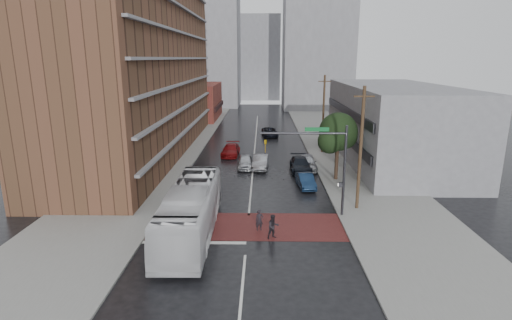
{
  "coord_description": "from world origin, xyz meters",
  "views": [
    {
      "loc": [
        1.06,
        -26.78,
        12.05
      ],
      "look_at": [
        0.51,
        6.52,
        3.5
      ],
      "focal_mm": 28.0,
      "sensor_mm": 36.0,
      "label": 1
    }
  ],
  "objects_px": {
    "pedestrian_a": "(259,220)",
    "pedestrian_b": "(273,227)",
    "transit_bus": "(191,211)",
    "car_travel_c": "(231,150)",
    "suv_travel": "(270,132)",
    "car_travel_a": "(245,162)",
    "car_parked_near": "(306,181)",
    "car_parked_mid": "(300,165)",
    "car_travel_b": "(260,162)",
    "car_parked_far": "(307,162)"
  },
  "relations": [
    {
      "from": "car_parked_near",
      "to": "pedestrian_b",
      "type": "bearing_deg",
      "value": -112.38
    },
    {
      "from": "pedestrian_a",
      "to": "pedestrian_b",
      "type": "relative_size",
      "value": 0.9
    },
    {
      "from": "car_travel_a",
      "to": "car_parked_mid",
      "type": "bearing_deg",
      "value": -13.5
    },
    {
      "from": "car_parked_far",
      "to": "car_parked_mid",
      "type": "bearing_deg",
      "value": -132.73
    },
    {
      "from": "car_parked_near",
      "to": "car_parked_far",
      "type": "distance_m",
      "value": 6.51
    },
    {
      "from": "pedestrian_a",
      "to": "car_travel_a",
      "type": "relative_size",
      "value": 0.37
    },
    {
      "from": "car_travel_a",
      "to": "pedestrian_b",
      "type": "bearing_deg",
      "value": -82.2
    },
    {
      "from": "suv_travel",
      "to": "car_travel_b",
      "type": "bearing_deg",
      "value": -99.8
    },
    {
      "from": "pedestrian_a",
      "to": "car_travel_c",
      "type": "distance_m",
      "value": 22.91
    },
    {
      "from": "pedestrian_a",
      "to": "car_parked_near",
      "type": "height_order",
      "value": "pedestrian_a"
    },
    {
      "from": "car_travel_a",
      "to": "car_travel_c",
      "type": "height_order",
      "value": "car_travel_c"
    },
    {
      "from": "pedestrian_b",
      "to": "car_travel_a",
      "type": "relative_size",
      "value": 0.41
    },
    {
      "from": "car_travel_b",
      "to": "car_parked_far",
      "type": "xyz_separation_m",
      "value": [
        5.19,
        -0.23,
        0.05
      ]
    },
    {
      "from": "car_parked_near",
      "to": "car_parked_mid",
      "type": "bearing_deg",
      "value": 84.42
    },
    {
      "from": "pedestrian_b",
      "to": "pedestrian_a",
      "type": "bearing_deg",
      "value": 104.21
    },
    {
      "from": "pedestrian_b",
      "to": "suv_travel",
      "type": "distance_m",
      "value": 36.87
    },
    {
      "from": "car_travel_b",
      "to": "car_travel_c",
      "type": "bearing_deg",
      "value": 126.73
    },
    {
      "from": "transit_bus",
      "to": "car_parked_near",
      "type": "height_order",
      "value": "transit_bus"
    },
    {
      "from": "pedestrian_a",
      "to": "pedestrian_b",
      "type": "height_order",
      "value": "pedestrian_b"
    },
    {
      "from": "car_travel_c",
      "to": "suv_travel",
      "type": "xyz_separation_m",
      "value": [
        5.2,
        13.01,
        -0.04
      ]
    },
    {
      "from": "pedestrian_a",
      "to": "car_travel_a",
      "type": "xyz_separation_m",
      "value": [
        -1.72,
        16.86,
        -0.05
      ]
    },
    {
      "from": "car_travel_a",
      "to": "suv_travel",
      "type": "distance_m",
      "value": 18.99
    },
    {
      "from": "transit_bus",
      "to": "car_parked_far",
      "type": "bearing_deg",
      "value": 59.17
    },
    {
      "from": "transit_bus",
      "to": "car_parked_far",
      "type": "xyz_separation_m",
      "value": [
        9.92,
        17.15,
        -0.98
      ]
    },
    {
      "from": "car_travel_a",
      "to": "suv_travel",
      "type": "height_order",
      "value": "car_travel_a"
    },
    {
      "from": "car_parked_mid",
      "to": "car_parked_far",
      "type": "xyz_separation_m",
      "value": [
        0.83,
        0.9,
        0.05
      ]
    },
    {
      "from": "car_travel_b",
      "to": "car_parked_mid",
      "type": "height_order",
      "value": "car_parked_mid"
    },
    {
      "from": "pedestrian_a",
      "to": "car_parked_mid",
      "type": "bearing_deg",
      "value": 57.67
    },
    {
      "from": "pedestrian_b",
      "to": "suv_travel",
      "type": "bearing_deg",
      "value": 66.39
    },
    {
      "from": "transit_bus",
      "to": "pedestrian_a",
      "type": "relative_size",
      "value": 8.23
    },
    {
      "from": "car_travel_a",
      "to": "car_travel_c",
      "type": "distance_m",
      "value": 6.11
    },
    {
      "from": "car_travel_b",
      "to": "car_parked_far",
      "type": "relative_size",
      "value": 0.96
    },
    {
      "from": "pedestrian_b",
      "to": "car_travel_c",
      "type": "distance_m",
      "value": 24.34
    },
    {
      "from": "car_parked_far",
      "to": "transit_bus",
      "type": "bearing_deg",
      "value": -120.03
    },
    {
      "from": "car_travel_c",
      "to": "pedestrian_b",
      "type": "bearing_deg",
      "value": -75.72
    },
    {
      "from": "pedestrian_b",
      "to": "car_travel_b",
      "type": "bearing_deg",
      "value": 70.14
    },
    {
      "from": "pedestrian_a",
      "to": "car_parked_far",
      "type": "distance_m",
      "value": 17.18
    },
    {
      "from": "suv_travel",
      "to": "car_parked_mid",
      "type": "height_order",
      "value": "car_parked_mid"
    },
    {
      "from": "car_travel_a",
      "to": "car_parked_mid",
      "type": "distance_m",
      "value": 6.22
    },
    {
      "from": "transit_bus",
      "to": "car_parked_near",
      "type": "distance_m",
      "value": 14.07
    },
    {
      "from": "car_travel_c",
      "to": "car_travel_a",
      "type": "bearing_deg",
      "value": -66.88
    },
    {
      "from": "car_travel_a",
      "to": "car_parked_far",
      "type": "relative_size",
      "value": 0.9
    },
    {
      "from": "transit_bus",
      "to": "car_travel_c",
      "type": "relative_size",
      "value": 2.55
    },
    {
      "from": "pedestrian_b",
      "to": "car_parked_near",
      "type": "bearing_deg",
      "value": 50.21
    },
    {
      "from": "car_travel_b",
      "to": "car_travel_a",
      "type": "bearing_deg",
      "value": 175.63
    },
    {
      "from": "pedestrian_b",
      "to": "car_travel_b",
      "type": "relative_size",
      "value": 0.38
    },
    {
      "from": "car_travel_a",
      "to": "transit_bus",
      "type": "bearing_deg",
      "value": -100.34
    },
    {
      "from": "car_travel_b",
      "to": "car_travel_c",
      "type": "height_order",
      "value": "car_travel_b"
    },
    {
      "from": "car_travel_b",
      "to": "car_parked_far",
      "type": "bearing_deg",
      "value": 1.72
    },
    {
      "from": "car_parked_mid",
      "to": "car_travel_a",
      "type": "bearing_deg",
      "value": 166.81
    }
  ]
}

